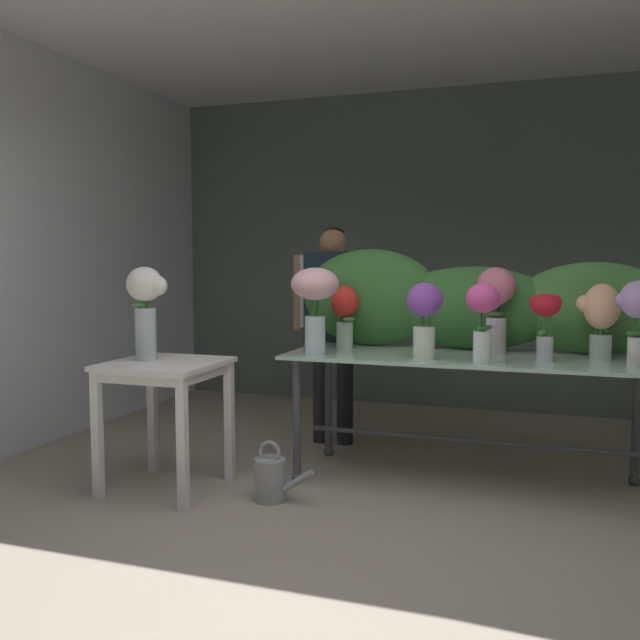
# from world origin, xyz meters

# --- Properties ---
(ground_plane) EXTENTS (8.53, 8.53, 0.00)m
(ground_plane) POSITION_xyz_m (0.00, 1.94, 0.00)
(ground_plane) COLOR #9E9384
(wall_back) EXTENTS (5.29, 0.12, 2.88)m
(wall_back) POSITION_xyz_m (0.00, 3.88, 1.44)
(wall_back) COLOR slate
(wall_back) RESTS_ON ground
(wall_left) EXTENTS (0.12, 4.00, 2.88)m
(wall_left) POSITION_xyz_m (-2.65, 1.94, 1.44)
(wall_left) COLOR silver
(wall_left) RESTS_ON ground
(ceiling_slab) EXTENTS (5.41, 4.00, 0.12)m
(ceiling_slab) POSITION_xyz_m (0.00, 1.94, 2.94)
(ceiling_slab) COLOR silver
(ceiling_slab) RESTS_ON wall_back
(display_table_glass) EXTENTS (2.13, 0.81, 0.79)m
(display_table_glass) POSITION_xyz_m (0.45, 1.68, 0.66)
(display_table_glass) COLOR silver
(display_table_glass) RESTS_ON ground
(side_table_white) EXTENTS (0.62, 0.64, 0.76)m
(side_table_white) POSITION_xyz_m (-1.20, 1.01, 0.65)
(side_table_white) COLOR white
(side_table_white) RESTS_ON ground
(florist) EXTENTS (0.61, 0.24, 1.59)m
(florist) POSITION_xyz_m (-0.59, 2.31, 0.98)
(florist) COLOR #232328
(florist) RESTS_ON ground
(foliage_backdrop) EXTENTS (2.32, 0.29, 0.64)m
(foliage_backdrop) POSITION_xyz_m (0.42, 1.97, 1.07)
(foliage_backdrop) COLOR #387033
(foliage_backdrop) RESTS_ON display_table_glass
(vase_rosy_hydrangea) EXTENTS (0.23, 0.23, 0.52)m
(vase_rosy_hydrangea) POSITION_xyz_m (0.60, 1.80, 1.09)
(vase_rosy_hydrangea) COLOR silver
(vase_rosy_hydrangea) RESTS_ON display_table_glass
(vase_lilac_freesia) EXTENTS (0.22, 0.19, 0.46)m
(vase_lilac_freesia) POSITION_xyz_m (1.35, 1.50, 1.08)
(vase_lilac_freesia) COLOR silver
(vase_lilac_freesia) RESTS_ON display_table_glass
(vase_crimson_stock) EXTENTS (0.17, 0.16, 0.38)m
(vase_crimson_stock) POSITION_xyz_m (0.89, 1.58, 1.03)
(vase_crimson_stock) COLOR silver
(vase_crimson_stock) RESTS_ON display_table_glass
(vase_scarlet_dahlias) EXTENTS (0.18, 0.18, 0.40)m
(vase_scarlet_dahlias) POSITION_xyz_m (-0.33, 1.76, 1.01)
(vase_scarlet_dahlias) COLOR silver
(vase_scarlet_dahlias) RESTS_ON display_table_glass
(vase_violet_anemones) EXTENTS (0.20, 0.20, 0.44)m
(vase_violet_anemones) POSITION_xyz_m (0.24, 1.44, 1.04)
(vase_violet_anemones) COLOR silver
(vase_violet_anemones) RESTS_ON display_table_glass
(vase_peach_snapdragons) EXTENTS (0.25, 0.20, 0.43)m
(vase_peach_snapdragons) POSITION_xyz_m (1.18, 1.73, 1.04)
(vase_peach_snapdragons) COLOR silver
(vase_peach_snapdragons) RESTS_ON display_table_glass
(vase_fuchsia_ranunculus) EXTENTS (0.19, 0.18, 0.44)m
(vase_fuchsia_ranunculus) POSITION_xyz_m (0.57, 1.39, 1.06)
(vase_fuchsia_ranunculus) COLOR silver
(vase_fuchsia_ranunculus) RESTS_ON display_table_glass
(vase_blush_tulips) EXTENTS (0.29, 0.29, 0.52)m
(vase_blush_tulips) POSITION_xyz_m (-0.41, 1.41, 1.13)
(vase_blush_tulips) COLOR silver
(vase_blush_tulips) RESTS_ON display_table_glass
(vase_white_roses_tall) EXTENTS (0.25, 0.21, 0.55)m
(vase_white_roses_tall) POSITION_xyz_m (-1.32, 1.02, 1.09)
(vase_white_roses_tall) COLOR silver
(vase_white_roses_tall) RESTS_ON side_table_white
(watering_can) EXTENTS (0.35, 0.18, 0.34)m
(watering_can) POSITION_xyz_m (-0.54, 1.03, 0.13)
(watering_can) COLOR #999EA3
(watering_can) RESTS_ON ground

